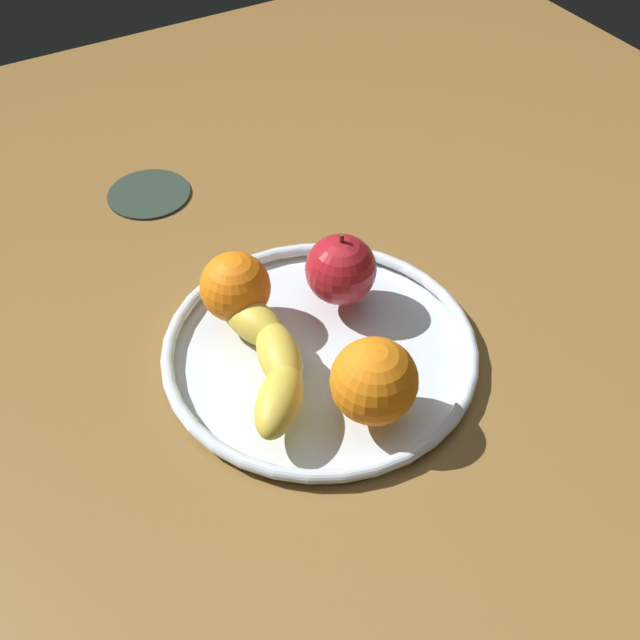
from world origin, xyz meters
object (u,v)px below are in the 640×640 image
banana (268,355)px  ambient_coaster (149,193)px  apple (341,269)px  orange_center (235,287)px  orange_front_right (374,381)px  fruit_bowl (320,349)px

banana → ambient_coaster: size_ratio=1.91×
apple → ambient_coaster: apple is taller
orange_center → orange_front_right: (-16.19, -4.77, 0.36)cm
orange_center → ambient_coaster: size_ratio=0.69×
fruit_bowl → banana: size_ratio=1.61×
ambient_coaster → orange_front_right: bearing=-173.5°
banana → apple: size_ratio=2.39×
orange_center → ambient_coaster: 24.69cm
banana → orange_front_right: bearing=-133.4°
fruit_bowl → apple: bearing=-47.3°
fruit_bowl → apple: apple is taller
fruit_bowl → orange_center: 9.74cm
apple → orange_center: bearing=73.4°
orange_front_right → apple: bearing=-20.1°
fruit_bowl → orange_center: orange_center is taller
banana → orange_front_right: orange_front_right is taller
apple → orange_center: size_ratio=1.15×
apple → orange_front_right: (-13.31, 4.88, 0.26)cm
fruit_bowl → apple: size_ratio=3.84×
banana → fruit_bowl: bearing=-71.6°
orange_front_right → orange_center: bearing=16.4°
fruit_bowl → ambient_coaster: size_ratio=3.06×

